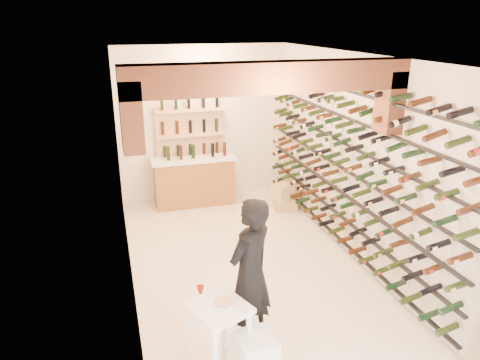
% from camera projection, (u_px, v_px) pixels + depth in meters
% --- Properties ---
extents(ground, '(6.00, 6.00, 0.00)m').
position_uv_depth(ground, '(245.00, 263.00, 7.19)').
color(ground, silver).
rests_on(ground, ground).
extents(room_shell, '(3.52, 6.02, 3.21)m').
position_uv_depth(room_shell, '(252.00, 128.00, 6.19)').
color(room_shell, silver).
rests_on(room_shell, ground).
extents(wine_rack, '(0.32, 5.70, 2.56)m').
position_uv_depth(wine_rack, '(339.00, 162.00, 7.07)').
color(wine_rack, black).
rests_on(wine_rack, ground).
extents(back_counter, '(1.70, 0.62, 1.29)m').
position_uv_depth(back_counter, '(194.00, 180.00, 9.32)').
color(back_counter, '#9C6430').
rests_on(back_counter, ground).
extents(back_shelving, '(1.40, 0.31, 2.73)m').
position_uv_depth(back_shelving, '(191.00, 147.00, 9.32)').
color(back_shelving, tan).
rests_on(back_shelving, ground).
extents(tasting_table, '(0.73, 0.73, 0.99)m').
position_uv_depth(tasting_table, '(219.00, 318.00, 4.80)').
color(tasting_table, white).
rests_on(tasting_table, ground).
extents(white_stool, '(0.43, 0.43, 0.50)m').
position_uv_depth(white_stool, '(256.00, 356.00, 4.84)').
color(white_stool, white).
rests_on(white_stool, ground).
extents(person, '(0.80, 0.74, 1.83)m').
position_uv_depth(person, '(250.00, 273.00, 5.18)').
color(person, black).
rests_on(person, ground).
extents(chrome_barstool, '(0.36, 0.36, 0.70)m').
position_uv_depth(chrome_barstool, '(248.00, 231.00, 7.36)').
color(chrome_barstool, silver).
rests_on(chrome_barstool, ground).
extents(crate_lower, '(0.48, 0.36, 0.26)m').
position_uv_depth(crate_lower, '(285.00, 204.00, 9.15)').
color(crate_lower, tan).
rests_on(crate_lower, ground).
extents(crate_upper, '(0.58, 0.47, 0.29)m').
position_uv_depth(crate_upper, '(286.00, 191.00, 9.06)').
color(crate_upper, tan).
rests_on(crate_upper, crate_lower).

